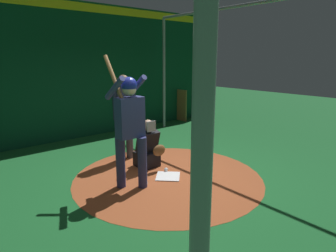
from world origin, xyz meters
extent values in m
plane|color=#195B28|center=(0.00, 0.00, 0.00)|extent=(26.83, 26.83, 0.00)
cylinder|color=#9E4C28|center=(0.00, 0.00, 0.00)|extent=(3.37, 3.37, 0.01)
cube|color=white|center=(0.00, 0.00, 0.01)|extent=(0.59, 0.59, 0.01)
cylinder|color=navy|center=(0.04, -0.59, 0.43)|extent=(0.15, 0.15, 0.86)
cylinder|color=navy|center=(-0.20, -0.86, 0.43)|extent=(0.15, 0.15, 0.86)
cube|color=navy|center=(-0.08, -0.72, 1.19)|extent=(0.22, 0.44, 0.65)
cylinder|color=navy|center=(-0.18, -0.53, 1.65)|extent=(0.52, 0.09, 0.40)
cylinder|color=navy|center=(-0.18, -0.92, 1.65)|extent=(0.52, 0.09, 0.40)
sphere|color=beige|center=(-0.08, -0.72, 1.64)|extent=(0.22, 0.22, 0.22)
sphere|color=navy|center=(-0.08, -0.72, 1.70)|extent=(0.25, 0.25, 0.25)
cylinder|color=olive|center=(-0.30, -0.86, 1.79)|extent=(0.54, 0.06, 0.73)
cube|color=black|center=(-0.69, 0.03, 0.15)|extent=(0.40, 0.40, 0.29)
cube|color=black|center=(-0.65, 0.03, 0.51)|extent=(0.31, 0.40, 0.48)
sphere|color=tan|center=(-0.63, 0.03, 0.84)|extent=(0.22, 0.22, 0.22)
cube|color=gray|center=(-0.53, 0.03, 0.84)|extent=(0.03, 0.20, 0.20)
ellipsoid|color=brown|center=(-0.37, 0.09, 0.39)|extent=(0.12, 0.28, 0.22)
cylinder|color=#4C4C51|center=(-1.32, 0.05, 0.43)|extent=(0.15, 0.15, 0.86)
cylinder|color=#4C4C51|center=(-1.32, -0.15, 0.43)|extent=(0.15, 0.15, 0.86)
cube|color=#1E2338|center=(-1.32, -0.05, 1.20)|extent=(0.22, 0.42, 0.68)
cylinder|color=#1E2338|center=(-1.32, 0.15, 1.25)|extent=(0.09, 0.09, 0.57)
cylinder|color=#1E2338|center=(-1.32, -0.25, 1.25)|extent=(0.09, 0.09, 0.57)
sphere|color=brown|center=(-1.32, -0.05, 1.66)|extent=(0.22, 0.22, 0.22)
cube|color=#0C3D26|center=(-3.65, 0.00, 1.74)|extent=(0.20, 10.83, 3.49)
cube|color=yellow|center=(-3.54, 0.00, 3.34)|extent=(0.03, 10.62, 0.20)
cylinder|color=gray|center=(3.05, -2.44, 1.61)|extent=(0.08, 0.08, 3.22)
cylinder|color=gray|center=(-3.05, 2.44, 1.61)|extent=(0.08, 0.08, 3.22)
cylinder|color=gray|center=(0.00, 2.44, 3.22)|extent=(6.10, 0.07, 0.07)
cube|color=olive|center=(-3.40, 3.45, 0.53)|extent=(0.58, 0.04, 1.05)
cylinder|color=olive|center=(-3.59, 3.51, 0.43)|extent=(0.06, 0.13, 0.86)
cylinder|color=tan|center=(-3.47, 3.51, 0.41)|extent=(0.06, 0.14, 0.83)
cylinder|color=tan|center=(-3.35, 3.51, 0.40)|extent=(0.06, 0.14, 0.81)
cylinder|color=tan|center=(-3.23, 3.51, 0.44)|extent=(0.06, 0.14, 0.89)
sphere|color=white|center=(-0.21, 0.13, 0.04)|extent=(0.07, 0.07, 0.07)
sphere|color=white|center=(0.03, -0.53, 0.04)|extent=(0.07, 0.07, 0.07)
sphere|color=white|center=(-0.47, -0.74, 0.04)|extent=(0.07, 0.07, 0.07)
camera|label=1|loc=(3.71, -3.16, 2.12)|focal=30.83mm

